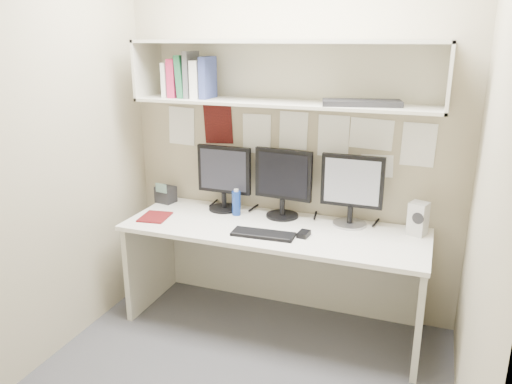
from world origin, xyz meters
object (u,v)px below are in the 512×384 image
(monitor_center, at_px, (283,181))
(speaker, at_px, (418,219))
(keyboard, at_px, (263,234))
(desk, at_px, (273,276))
(maroon_notebook, at_px, (155,217))
(monitor_left, at_px, (224,175))
(monitor_right, at_px, (352,188))
(desk_phone, at_px, (166,194))

(monitor_center, xyz_separation_m, speaker, (0.91, -0.02, -0.15))
(keyboard, bearing_deg, desk, 81.25)
(maroon_notebook, bearing_deg, monitor_center, 14.46)
(monitor_left, bearing_deg, keyboard, -40.47)
(desk, bearing_deg, monitor_center, 92.52)
(desk, relative_size, speaker, 9.38)
(monitor_center, distance_m, speaker, 0.92)
(desk, distance_m, keyboard, 0.41)
(monitor_center, distance_m, monitor_right, 0.47)
(monitor_center, bearing_deg, desk_phone, -174.07)
(keyboard, relative_size, maroon_notebook, 1.79)
(speaker, bearing_deg, monitor_right, -163.82)
(speaker, bearing_deg, desk, -148.32)
(desk, bearing_deg, desk_phone, 167.40)
(monitor_right, height_order, keyboard, monitor_right)
(monitor_left, bearing_deg, desk_phone, -177.79)
(monitor_center, height_order, maroon_notebook, monitor_center)
(monitor_left, relative_size, monitor_right, 0.98)
(monitor_left, relative_size, monitor_center, 0.98)
(monitor_center, xyz_separation_m, maroon_notebook, (-0.83, -0.34, -0.25))
(desk, bearing_deg, maroon_notebook, -171.80)
(monitor_center, height_order, speaker, monitor_center)
(monitor_left, distance_m, monitor_center, 0.44)
(keyboard, bearing_deg, maroon_notebook, 173.63)
(keyboard, distance_m, desk_phone, 1.00)
(speaker, distance_m, desk_phone, 1.84)
(monitor_center, relative_size, desk_phone, 2.95)
(desk, relative_size, desk_phone, 12.32)
(monitor_right, xyz_separation_m, maroon_notebook, (-1.30, -0.34, -0.25))
(monitor_right, distance_m, desk_phone, 1.42)
(monitor_left, relative_size, desk_phone, 2.89)
(monitor_right, xyz_separation_m, keyboard, (-0.48, -0.39, -0.25))
(monitor_left, xyz_separation_m, keyboard, (0.44, -0.39, -0.25))
(monitor_center, xyz_separation_m, keyboard, (-0.01, -0.39, -0.25))
(monitor_center, relative_size, maroon_notebook, 2.14)
(desk, height_order, monitor_right, monitor_right)
(monitor_right, relative_size, desk_phone, 2.94)
(monitor_center, distance_m, keyboard, 0.46)
(monitor_center, xyz_separation_m, monitor_right, (0.47, 0.00, -0.00))
(maroon_notebook, bearing_deg, desk_phone, 99.52)
(desk, height_order, keyboard, keyboard)
(desk, relative_size, monitor_left, 4.26)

